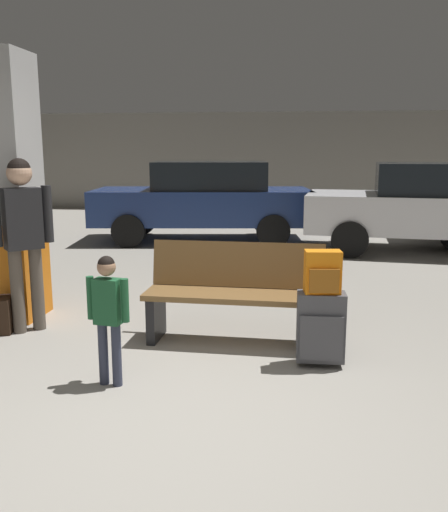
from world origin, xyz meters
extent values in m
cube|color=gray|center=(0.00, 4.00, -0.05)|extent=(18.00, 18.00, 0.10)
cube|color=gray|center=(0.00, 12.86, 1.40)|extent=(18.00, 0.12, 2.80)
cube|color=orange|center=(-2.14, 2.09, 0.50)|extent=(0.57, 0.57, 1.00)
cube|color=#B2B2B2|center=(-2.14, 2.09, 1.83)|extent=(0.56, 0.56, 1.67)
cube|color=brown|center=(0.22, 1.56, 0.44)|extent=(1.61, 0.50, 0.05)
cube|color=brown|center=(0.23, 1.81, 0.68)|extent=(1.60, 0.17, 0.42)
cube|color=black|center=(-0.50, 1.59, 0.21)|extent=(0.09, 0.40, 0.41)
cube|color=black|center=(0.94, 1.54, 0.21)|extent=(0.09, 0.40, 0.41)
cube|color=#4C4C51|center=(0.97, 1.13, 0.32)|extent=(0.39, 0.21, 0.56)
cube|color=#4C4C51|center=(0.97, 1.02, 0.26)|extent=(0.34, 0.03, 0.36)
cube|color=#A5A5AA|center=(0.97, 1.21, 0.59)|extent=(0.14, 0.03, 0.02)
cylinder|color=black|center=(0.81, 1.21, 0.02)|extent=(0.02, 0.04, 0.04)
cylinder|color=black|center=(1.13, 1.22, 0.02)|extent=(0.02, 0.04, 0.04)
cube|color=orange|center=(0.97, 1.13, 0.77)|extent=(0.29, 0.19, 0.34)
cube|color=#9E5918|center=(0.98, 1.04, 0.72)|extent=(0.23, 0.05, 0.19)
cylinder|color=black|center=(0.97, 1.13, 0.93)|extent=(0.06, 0.03, 0.02)
cylinder|color=#33384C|center=(-0.54, 0.55, 0.24)|extent=(0.07, 0.07, 0.47)
cylinder|color=#33384C|center=(-0.64, 0.56, 0.24)|extent=(0.07, 0.07, 0.47)
cube|color=#1E5933|center=(-0.59, 0.56, 0.64)|extent=(0.21, 0.14, 0.34)
cylinder|color=#1E5933|center=(-0.45, 0.53, 0.66)|extent=(0.06, 0.06, 0.32)
cylinder|color=#1E5933|center=(-0.73, 0.58, 0.66)|extent=(0.06, 0.06, 0.32)
sphere|color=#A87A5B|center=(-0.59, 0.56, 0.89)|extent=(0.13, 0.13, 0.13)
sphere|color=black|center=(-0.59, 0.56, 0.91)|extent=(0.12, 0.12, 0.12)
cylinder|color=red|center=(-0.64, 0.66, 0.66)|extent=(0.06, 0.06, 0.10)
cylinder|color=red|center=(-0.64, 0.66, 0.73)|extent=(0.01, 0.01, 0.06)
cylinder|color=brown|center=(-1.70, 1.73, 0.40)|extent=(0.12, 0.12, 0.80)
cylinder|color=brown|center=(-1.84, 1.61, 0.40)|extent=(0.12, 0.12, 0.80)
cube|color=#232326|center=(-1.77, 1.67, 1.09)|extent=(0.38, 0.36, 0.57)
cylinder|color=#232326|center=(-1.59, 1.82, 1.12)|extent=(0.09, 0.09, 0.54)
sphere|color=tan|center=(-1.77, 1.67, 1.51)|extent=(0.23, 0.23, 0.23)
sphere|color=black|center=(-1.77, 1.67, 1.54)|extent=(0.21, 0.21, 0.21)
cube|color=black|center=(-1.99, 1.61, 0.17)|extent=(0.22, 0.31, 0.34)
cylinder|color=black|center=(-1.99, 1.61, 0.33)|extent=(0.04, 0.06, 0.02)
cube|color=navy|center=(-0.98, 7.25, 0.67)|extent=(4.27, 2.18, 0.64)
cube|color=black|center=(-0.83, 7.27, 1.25)|extent=(2.27, 1.78, 0.52)
cylinder|color=black|center=(-2.17, 6.30, 0.30)|extent=(0.62, 0.27, 0.60)
cylinder|color=black|center=(-2.36, 7.89, 0.30)|extent=(0.62, 0.27, 0.60)
cylinder|color=black|center=(0.41, 6.61, 0.30)|extent=(0.62, 0.27, 0.60)
cylinder|color=black|center=(0.22, 8.20, 0.30)|extent=(0.62, 0.27, 0.60)
cube|color=silver|center=(3.06, 6.45, 0.67)|extent=(4.27, 2.15, 0.64)
cube|color=black|center=(3.21, 6.43, 1.25)|extent=(2.26, 1.77, 0.52)
cylinder|color=black|center=(1.67, 5.80, 0.30)|extent=(0.62, 0.27, 0.60)
cylinder|color=black|center=(1.86, 7.39, 0.30)|extent=(0.62, 0.27, 0.60)
cylinder|color=black|center=(3.71, 8.06, 0.30)|extent=(0.62, 0.25, 0.60)
camera|label=1|loc=(0.71, -3.13, 1.71)|focal=38.35mm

